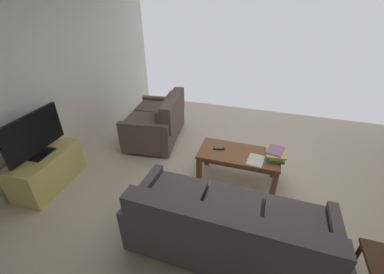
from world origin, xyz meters
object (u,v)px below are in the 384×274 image
sofa_main (227,229)px  loveseat_near (158,121)px  coffee_table (239,157)px  book_stack (275,154)px  loose_magazine (256,160)px  tv_remote (219,149)px  tv_stand (47,170)px  flat_tv (34,135)px

sofa_main → loveseat_near: 2.53m
coffee_table → book_stack: size_ratio=3.33×
sofa_main → loose_magazine: (-0.16, -1.11, 0.11)m
tv_remote → loose_magazine: bearing=167.1°
tv_stand → book_stack: book_stack is taller
loose_magazine → tv_remote: bearing=-6.0°
loveseat_near → coffee_table: bearing=155.4°
coffee_table → book_stack: (-0.47, -0.02, 0.13)m
book_stack → tv_remote: 0.76m
loveseat_near → book_stack: size_ratio=4.16×
coffee_table → loose_magazine: size_ratio=3.88×
loveseat_near → coffee_table: (-1.57, 0.72, 0.02)m
sofa_main → tv_remote: bearing=-73.9°
sofa_main → book_stack: 1.31m
sofa_main → loose_magazine: 1.13m
sofa_main → coffee_table: size_ratio=1.82×
flat_tv → tv_remote: bearing=-157.3°
loveseat_near → flat_tv: 1.93m
flat_tv → sofa_main: bearing=173.3°
sofa_main → loveseat_near: loveseat_near is taller
coffee_table → tv_remote: size_ratio=6.64×
loveseat_near → flat_tv: bearing=60.2°
loveseat_near → loose_magazine: 1.98m
sofa_main → loose_magazine: sofa_main is taller
book_stack → tv_remote: bearing=1.1°
loveseat_near → tv_stand: loveseat_near is taller
tv_stand → tv_remote: size_ratio=5.92×
coffee_table → tv_stand: size_ratio=1.12×
loose_magazine → coffee_table: bearing=-18.7°
loveseat_near → flat_tv: (0.93, 1.63, 0.44)m
coffee_table → book_stack: bearing=-177.3°
tv_remote → flat_tv: bearing=22.7°
flat_tv → book_stack: bearing=-162.5°
coffee_table → tv_remote: (0.29, -0.01, 0.08)m
coffee_table → tv_stand: (2.50, 0.92, -0.13)m
coffee_table → loveseat_near: bearing=-24.6°
coffee_table → tv_stand: tv_stand is taller
sofa_main → tv_remote: 1.28m
coffee_table → tv_remote: 0.30m
loveseat_near → coffee_table: size_ratio=1.25×
sofa_main → coffee_table: 1.22m
coffee_table → flat_tv: (2.50, 0.92, 0.42)m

